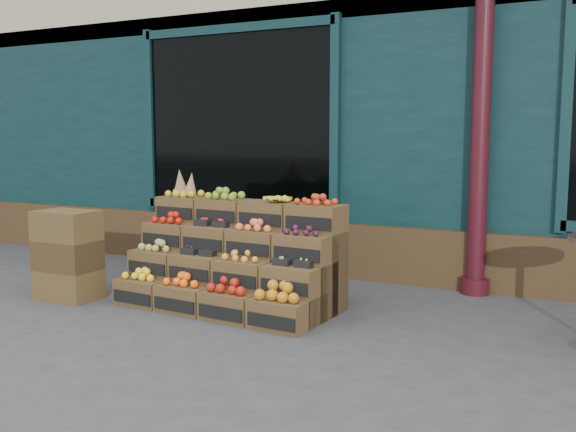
% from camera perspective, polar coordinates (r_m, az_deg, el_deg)
% --- Properties ---
extents(ground, '(60.00, 60.00, 0.00)m').
position_cam_1_polar(ground, '(5.16, -1.50, -10.41)').
color(ground, '#38383A').
rests_on(ground, ground).
extents(shop_facade, '(12.00, 6.24, 4.80)m').
position_cam_1_polar(shop_facade, '(9.77, 12.96, 11.91)').
color(shop_facade, black).
rests_on(shop_facade, ground).
extents(crate_display, '(2.03, 1.09, 1.23)m').
position_cam_1_polar(crate_display, '(5.94, -4.87, -4.30)').
color(crate_display, '#4B371D').
rests_on(crate_display, ground).
extents(spare_crates, '(0.57, 0.39, 0.85)m').
position_cam_1_polar(spare_crates, '(6.48, -18.99, -3.30)').
color(spare_crates, '#4B371D').
rests_on(spare_crates, ground).
extents(shopkeeper, '(0.79, 0.64, 1.88)m').
position_cam_1_polar(shopkeeper, '(7.98, -1.17, 2.71)').
color(shopkeeper, '#175124').
rests_on(shopkeeper, ground).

